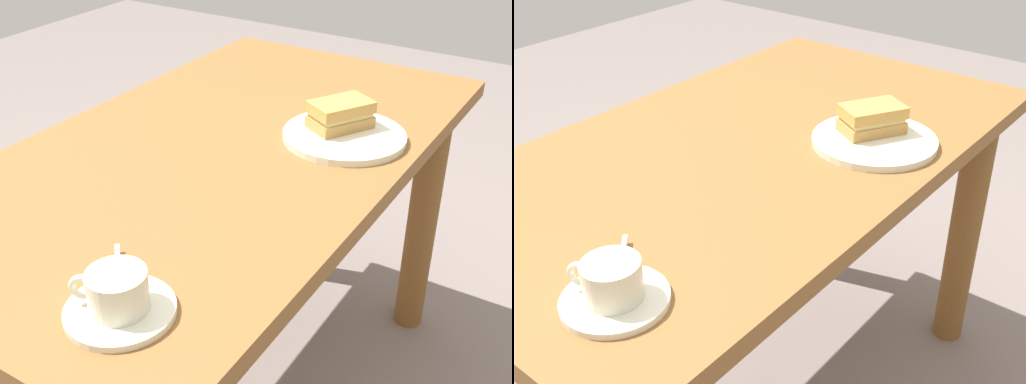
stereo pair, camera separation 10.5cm
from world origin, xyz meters
TOP-DOWN VIEW (x-y plane):
  - dining_table at (0.00, 0.00)m, footprint 1.25×0.69m
  - sandwich_plate at (-0.15, 0.19)m, footprint 0.24×0.24m
  - sandwich_front at (-0.17, 0.17)m, footprint 0.14×0.12m
  - coffee_saucer at (0.48, 0.17)m, footprint 0.15×0.15m
  - coffee_cup at (0.48, 0.17)m, footprint 0.08×0.10m
  - spoon at (0.42, 0.12)m, footprint 0.08×0.08m

SIDE VIEW (x-z plane):
  - dining_table at x=0.00m, z-range 0.22..0.94m
  - coffee_saucer at x=0.48m, z-range 0.72..0.73m
  - sandwich_plate at x=-0.15m, z-range 0.72..0.74m
  - spoon at x=0.42m, z-range 0.73..0.74m
  - coffee_cup at x=0.48m, z-range 0.74..0.79m
  - sandwich_front at x=-0.17m, z-range 0.74..0.79m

